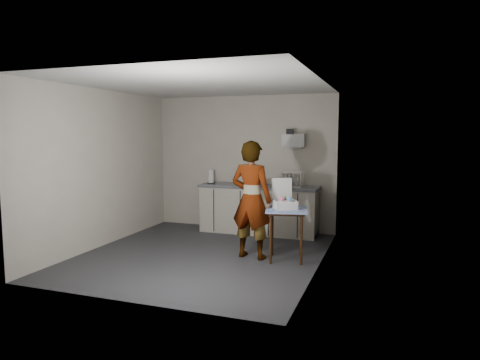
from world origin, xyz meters
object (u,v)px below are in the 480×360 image
(standing_man, at_px, (251,200))
(dish_rack, at_px, (292,183))
(dark_bottle, at_px, (250,178))
(paper_towel, at_px, (211,177))
(side_table, at_px, (287,215))
(soap_bottle, at_px, (255,178))
(bakery_box, at_px, (284,202))
(soda_can, at_px, (264,182))
(kitchen_counter, at_px, (259,211))

(standing_man, bearing_deg, dish_rack, -90.94)
(standing_man, distance_m, dark_bottle, 1.71)
(paper_towel, xyz_separation_m, dish_rack, (1.59, 0.04, -0.07))
(side_table, relative_size, soap_bottle, 2.64)
(soap_bottle, xyz_separation_m, bakery_box, (0.92, -1.47, -0.19))
(paper_towel, height_order, dish_rack, paper_towel)
(paper_towel, bearing_deg, soda_can, 1.88)
(side_table, xyz_separation_m, dark_bottle, (-1.08, 1.56, 0.36))
(dark_bottle, xyz_separation_m, paper_towel, (-0.78, -0.05, 0.00))
(soap_bottle, relative_size, soda_can, 2.08)
(soda_can, height_order, bakery_box, bakery_box)
(paper_towel, distance_m, dish_rack, 1.59)
(dish_rack, bearing_deg, standing_man, -99.17)
(kitchen_counter, distance_m, bakery_box, 1.81)
(side_table, relative_size, soda_can, 5.50)
(soda_can, relative_size, paper_towel, 0.52)
(dark_bottle, height_order, dish_rack, dish_rack)
(standing_man, relative_size, bakery_box, 4.03)
(kitchen_counter, height_order, soap_bottle, soap_bottle)
(side_table, bearing_deg, soap_bottle, 110.89)
(bakery_box, bearing_deg, dark_bottle, 93.28)
(side_table, height_order, dark_bottle, dark_bottle)
(soap_bottle, bearing_deg, standing_man, -74.22)
(paper_towel, height_order, bakery_box, bakery_box)
(soda_can, height_order, paper_towel, paper_towel)
(soda_can, relative_size, bakery_box, 0.32)
(dish_rack, bearing_deg, soda_can, -178.91)
(kitchen_counter, bearing_deg, paper_towel, -178.31)
(standing_man, distance_m, bakery_box, 0.49)
(side_table, bearing_deg, bakery_box, 149.81)
(dark_bottle, xyz_separation_m, dish_rack, (0.81, -0.00, -0.07))
(soda_can, bearing_deg, dark_bottle, 177.64)
(side_table, bearing_deg, dark_bottle, 112.63)
(soap_bottle, bearing_deg, bakery_box, -57.86)
(dark_bottle, xyz_separation_m, bakery_box, (1.04, -1.55, -0.17))
(soap_bottle, distance_m, dark_bottle, 0.14)
(soda_can, bearing_deg, dish_rack, 1.09)
(side_table, distance_m, soda_can, 1.77)
(side_table, distance_m, dark_bottle, 1.93)
(kitchen_counter, bearing_deg, bakery_box, -60.76)
(dark_bottle, relative_size, paper_towel, 0.93)
(side_table, xyz_separation_m, standing_man, (-0.53, -0.05, 0.21))
(standing_man, height_order, dish_rack, standing_man)
(kitchen_counter, relative_size, standing_man, 1.26)
(dish_rack, bearing_deg, soap_bottle, -173.81)
(soap_bottle, xyz_separation_m, soda_can, (0.16, 0.06, -0.08))
(dark_bottle, bearing_deg, standing_man, -71.10)
(standing_man, xyz_separation_m, soda_can, (-0.28, 1.60, 0.09))
(standing_man, height_order, soda_can, standing_man)
(soda_can, bearing_deg, soap_bottle, -157.27)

